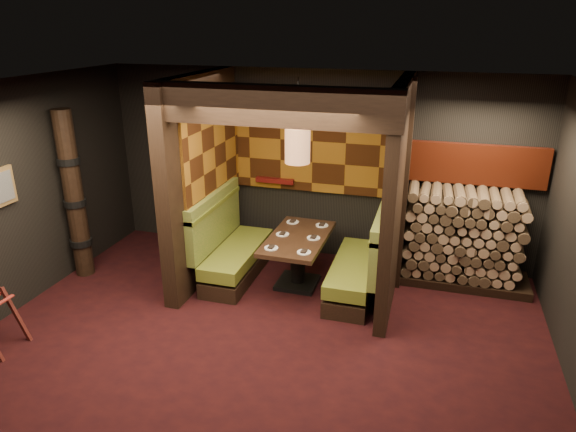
% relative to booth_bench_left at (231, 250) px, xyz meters
% --- Properties ---
extents(floor, '(6.50, 5.50, 0.02)m').
position_rel_booth_bench_left_xyz_m(floor, '(0.96, -1.65, -0.41)').
color(floor, black).
rests_on(floor, ground).
extents(ceiling, '(6.50, 5.50, 0.02)m').
position_rel_booth_bench_left_xyz_m(ceiling, '(0.96, -1.65, 2.46)').
color(ceiling, black).
rests_on(ceiling, ground).
extents(wall_back, '(6.50, 0.02, 2.85)m').
position_rel_booth_bench_left_xyz_m(wall_back, '(0.96, 1.11, 1.02)').
color(wall_back, black).
rests_on(wall_back, ground).
extents(wall_front, '(6.50, 0.02, 2.85)m').
position_rel_booth_bench_left_xyz_m(wall_front, '(0.96, -4.41, 1.02)').
color(wall_front, black).
rests_on(wall_front, ground).
extents(partition_left, '(0.20, 2.20, 2.85)m').
position_rel_booth_bench_left_xyz_m(partition_left, '(-0.39, -0.00, 1.02)').
color(partition_left, black).
rests_on(partition_left, floor).
extents(partition_right, '(0.15, 2.10, 2.85)m').
position_rel_booth_bench_left_xyz_m(partition_right, '(2.26, 0.05, 1.02)').
color(partition_right, black).
rests_on(partition_right, floor).
extents(header_beam, '(2.85, 0.18, 0.44)m').
position_rel_booth_bench_left_xyz_m(header_beam, '(0.94, -0.95, 2.23)').
color(header_beam, black).
rests_on(header_beam, partition_left).
extents(tapa_back_panel, '(2.40, 0.06, 1.55)m').
position_rel_booth_bench_left_xyz_m(tapa_back_panel, '(0.94, 1.06, 1.42)').
color(tapa_back_panel, '#8B5514').
rests_on(tapa_back_panel, wall_back).
extents(tapa_side_panel, '(0.04, 1.85, 1.45)m').
position_rel_booth_bench_left_xyz_m(tapa_side_panel, '(-0.27, 0.17, 1.45)').
color(tapa_side_panel, '#8B5514').
rests_on(tapa_side_panel, partition_left).
extents(lacquer_shelf, '(0.60, 0.12, 0.07)m').
position_rel_booth_bench_left_xyz_m(lacquer_shelf, '(0.36, 1.00, 0.78)').
color(lacquer_shelf, '#590E0D').
rests_on(lacquer_shelf, wall_back).
extents(booth_bench_left, '(0.68, 1.60, 1.14)m').
position_rel_booth_bench_left_xyz_m(booth_bench_left, '(0.00, 0.00, 0.00)').
color(booth_bench_left, black).
rests_on(booth_bench_left, floor).
extents(booth_bench_right, '(0.68, 1.60, 1.14)m').
position_rel_booth_bench_left_xyz_m(booth_bench_right, '(1.89, 0.00, 0.00)').
color(booth_bench_right, black).
rests_on(booth_bench_right, floor).
extents(dining_table, '(0.78, 1.41, 0.74)m').
position_rel_booth_bench_left_xyz_m(dining_table, '(1.01, -0.02, 0.10)').
color(dining_table, black).
rests_on(dining_table, floor).
extents(place_settings, '(0.64, 1.14, 0.03)m').
position_rel_booth_bench_left_xyz_m(place_settings, '(1.01, -0.02, 0.35)').
color(place_settings, white).
rests_on(place_settings, dining_table).
extents(pendant_lamp, '(0.32, 0.32, 1.07)m').
position_rel_booth_bench_left_xyz_m(pendant_lamp, '(1.01, -0.07, 1.61)').
color(pendant_lamp, '#A66D45').
rests_on(pendant_lamp, ceiling).
extents(framed_picture, '(0.05, 0.36, 0.46)m').
position_rel_booth_bench_left_xyz_m(framed_picture, '(-2.25, -1.55, 1.22)').
color(framed_picture, brown).
rests_on(framed_picture, wall_left).
extents(totem_column, '(0.31, 0.31, 2.40)m').
position_rel_booth_bench_left_xyz_m(totem_column, '(-2.09, -0.55, 0.79)').
color(totem_column, black).
rests_on(totem_column, floor).
extents(firewood_stack, '(1.73, 0.70, 1.36)m').
position_rel_booth_bench_left_xyz_m(firewood_stack, '(3.25, 0.70, 0.28)').
color(firewood_stack, black).
rests_on(firewood_stack, floor).
extents(mosaic_header, '(1.83, 0.10, 0.56)m').
position_rel_booth_bench_left_xyz_m(mosaic_header, '(3.25, 1.03, 1.24)').
color(mosaic_header, '#651F0D').
rests_on(mosaic_header, wall_back).
extents(bay_front_post, '(0.08, 0.08, 2.85)m').
position_rel_booth_bench_left_xyz_m(bay_front_post, '(2.35, 0.31, 1.02)').
color(bay_front_post, black).
rests_on(bay_front_post, floor).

